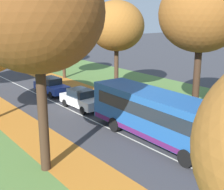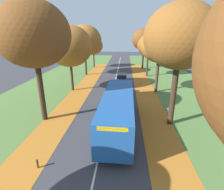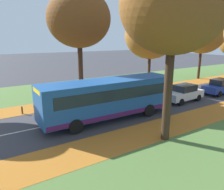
# 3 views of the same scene
# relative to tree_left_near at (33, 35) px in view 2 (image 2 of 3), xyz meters

# --- Properties ---
(grass_verge_left) EXTENTS (12.00, 90.00, 0.01)m
(grass_verge_left) POSITION_rel_tree_left_near_xyz_m (-3.24, 8.29, -7.71)
(grass_verge_left) COLOR #517538
(grass_verge_left) RESTS_ON ground
(leaf_litter_left) EXTENTS (2.80, 60.00, 0.00)m
(leaf_litter_left) POSITION_rel_tree_left_near_xyz_m (1.36, 2.29, -7.70)
(leaf_litter_left) COLOR #B26B23
(leaf_litter_left) RESTS_ON grass_verge_left
(grass_verge_right) EXTENTS (12.00, 90.00, 0.01)m
(grass_verge_right) POSITION_rel_tree_left_near_xyz_m (15.16, 8.29, -7.71)
(grass_verge_right) COLOR #517538
(grass_verge_right) RESTS_ON ground
(leaf_litter_right) EXTENTS (2.80, 60.00, 0.00)m
(leaf_litter_right) POSITION_rel_tree_left_near_xyz_m (10.56, 2.29, -7.70)
(leaf_litter_right) COLOR #B26B23
(leaf_litter_right) RESTS_ON grass_verge_right
(road_centre_line) EXTENTS (0.12, 80.00, 0.01)m
(road_centre_line) POSITION_rel_tree_left_near_xyz_m (5.96, 8.29, -7.71)
(road_centre_line) COLOR silver
(road_centre_line) RESTS_ON ground
(tree_left_near) EXTENTS (6.15, 6.15, 10.51)m
(tree_left_near) POSITION_rel_tree_left_near_xyz_m (0.00, 0.00, 0.00)
(tree_left_near) COLOR #382619
(tree_left_near) RESTS_ON ground
(tree_left_mid) EXTENTS (6.16, 6.16, 9.00)m
(tree_left_mid) POSITION_rel_tree_left_near_xyz_m (0.05, 9.24, -1.49)
(tree_left_mid) COLOR #382619
(tree_left_mid) RESTS_ON ground
(tree_left_far) EXTENTS (6.39, 6.39, 9.49)m
(tree_left_far) POSITION_rel_tree_left_near_xyz_m (-0.17, 19.49, -1.11)
(tree_left_far) COLOR #382619
(tree_left_far) RESTS_ON ground
(tree_left_distant) EXTENTS (4.43, 4.43, 7.16)m
(tree_left_distant) POSITION_rel_tree_left_near_xyz_m (0.03, 27.66, -2.56)
(tree_left_distant) COLOR #382619
(tree_left_distant) RESTS_ON ground
(tree_right_near) EXTENTS (5.73, 5.73, 10.16)m
(tree_right_near) POSITION_rel_tree_left_near_xyz_m (11.82, 0.01, -0.17)
(tree_right_near) COLOR #382619
(tree_right_near) RESTS_ON ground
(tree_right_mid) EXTENTS (5.11, 5.11, 8.75)m
(tree_right_mid) POSITION_rel_tree_left_near_xyz_m (12.03, 9.41, -1.29)
(tree_right_mid) COLOR #422D1E
(tree_right_mid) RESTS_ON ground
(tree_right_far) EXTENTS (4.15, 4.15, 7.64)m
(tree_right_far) POSITION_rel_tree_left_near_xyz_m (11.82, 19.17, -1.97)
(tree_right_far) COLOR #422D1E
(tree_right_far) RESTS_ON ground
(tree_right_distant) EXTENTS (5.44, 5.44, 9.08)m
(tree_right_distant) POSITION_rel_tree_left_near_xyz_m (11.75, 27.40, -1.11)
(tree_right_distant) COLOR black
(tree_right_distant) RESTS_ON ground
(bollard_fourth) EXTENTS (0.12, 0.12, 0.61)m
(bollard_fourth) POSITION_rel_tree_left_near_xyz_m (2.40, -6.35, -7.41)
(bollard_fourth) COLOR #4C3823
(bollard_fourth) RESTS_ON ground
(bus) EXTENTS (2.81, 10.45, 2.98)m
(bus) POSITION_rel_tree_left_near_xyz_m (7.06, -1.00, -6.01)
(bus) COLOR #1E5199
(bus) RESTS_ON ground
(car_white_lead) EXTENTS (1.89, 4.26, 1.62)m
(car_white_lead) POSITION_rel_tree_left_near_xyz_m (6.92, 7.57, -6.90)
(car_white_lead) COLOR silver
(car_white_lead) RESTS_ON ground
(car_blue_following) EXTENTS (1.89, 4.25, 1.62)m
(car_blue_following) POSITION_rel_tree_left_near_xyz_m (7.08, 13.25, -6.90)
(car_blue_following) COLOR #233D9E
(car_blue_following) RESTS_ON ground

